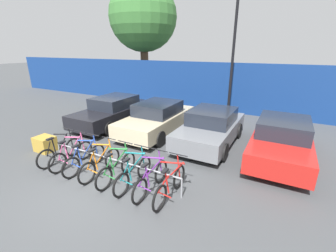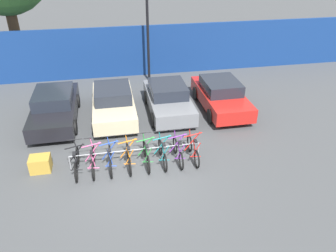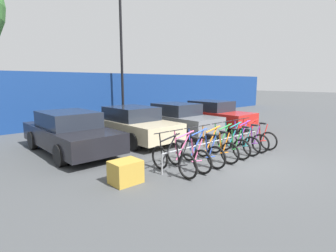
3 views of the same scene
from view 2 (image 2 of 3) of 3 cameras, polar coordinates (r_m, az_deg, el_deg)
ground_plane at (r=11.55m, az=-4.88°, el=-8.20°), size 120.00×120.00×0.00m
hoarding_wall at (r=19.44m, az=-8.34°, el=12.61°), size 36.00×0.16×2.88m
bike_rack at (r=11.80m, az=-5.60°, el=-4.33°), size 4.70×0.04×0.57m
bicycle_black at (r=11.81m, az=-15.62°, el=-6.14°), size 0.68×1.71×1.05m
bicycle_pink at (r=11.75m, az=-12.89°, el=-5.91°), size 0.68×1.71×1.05m
bicycle_blue at (r=11.73m, az=-10.01°, el=-5.65°), size 0.68×1.71×1.05m
bicycle_orange at (r=11.73m, az=-6.85°, el=-5.35°), size 0.68×1.71×1.05m
bicycle_green at (r=11.77m, az=-3.78°, el=-5.05°), size 0.68×1.71×1.05m
bicycle_teal at (r=11.84m, az=-0.95°, el=-4.75°), size 0.68×1.71×1.05m
bicycle_purple at (r=11.93m, az=1.75°, el=-4.46°), size 0.68×1.71×1.05m
bicycle_red at (r=12.05m, az=4.39°, el=-4.16°), size 0.68×1.71×1.05m
car_black at (r=15.21m, az=-19.12°, el=3.19°), size 1.91×4.50×1.40m
car_beige at (r=14.96m, az=-9.49°, el=4.05°), size 1.91×4.27×1.40m
car_grey at (r=15.13m, az=0.02°, el=4.79°), size 1.91×4.10×1.40m
car_red at (r=15.70m, az=9.15°, el=5.36°), size 1.91×4.29×1.40m
lamp_post at (r=17.97m, az=-3.68°, el=20.36°), size 0.24×0.44×7.58m
cargo_crate at (r=12.32m, az=-21.34°, el=-6.15°), size 0.70×0.56×0.55m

